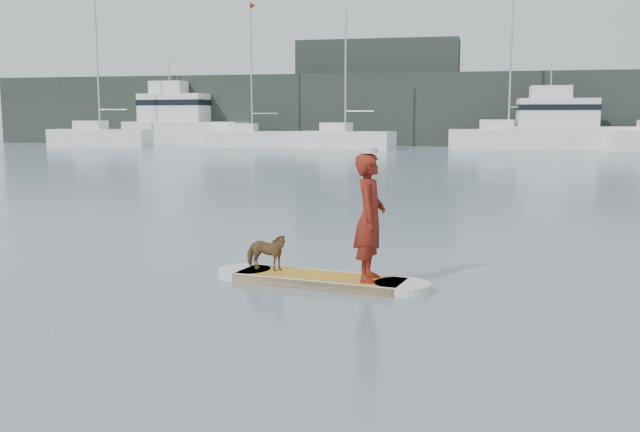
% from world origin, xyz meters
% --- Properties ---
extents(ground, '(140.00, 140.00, 0.00)m').
position_xyz_m(ground, '(0.00, 0.00, 0.00)').
color(ground, slate).
rests_on(ground, ground).
extents(paddleboard, '(3.27, 1.21, 0.12)m').
position_xyz_m(paddleboard, '(-3.11, 0.80, 0.06)').
color(paddleboard, orange).
rests_on(paddleboard, ground).
extents(paddler, '(0.43, 0.66, 1.81)m').
position_xyz_m(paddler, '(-2.36, 0.67, 1.02)').
color(paddler, maroon).
rests_on(paddler, paddleboard).
extents(white_cap, '(0.22, 0.22, 0.07)m').
position_xyz_m(white_cap, '(-2.36, 0.67, 1.96)').
color(white_cap, silver).
rests_on(white_cap, paddler).
extents(dog, '(0.70, 0.36, 0.57)m').
position_xyz_m(dog, '(-3.98, 0.94, 0.40)').
color(dog, brown).
rests_on(dog, paddleboard).
extents(paddle, '(0.10, 0.30, 2.00)m').
position_xyz_m(paddle, '(-2.47, 1.00, 0.80)').
color(paddle, black).
rests_on(paddle, ground).
extents(sailboat_a, '(8.31, 3.12, 11.84)m').
position_xyz_m(sailboat_a, '(-31.51, 44.05, 0.83)').
color(sailboat_a, white).
rests_on(sailboat_a, ground).
extents(sailboat_b, '(7.79, 2.80, 11.37)m').
position_xyz_m(sailboat_b, '(-19.12, 46.09, 0.79)').
color(sailboat_b, white).
rests_on(sailboat_b, ground).
extents(sailboat_c, '(7.64, 3.66, 10.52)m').
position_xyz_m(sailboat_c, '(-11.04, 43.95, 0.78)').
color(sailboat_c, white).
rests_on(sailboat_c, ground).
extents(sailboat_d, '(8.87, 3.01, 12.95)m').
position_xyz_m(sailboat_d, '(0.94, 46.53, 0.93)').
color(sailboat_d, white).
rests_on(sailboat_d, ground).
extents(motor_yacht_a, '(10.48, 3.71, 6.20)m').
position_xyz_m(motor_yacht_a, '(5.05, 46.96, 1.74)').
color(motor_yacht_a, white).
rests_on(motor_yacht_a, ground).
extents(motor_yacht_b, '(11.29, 4.84, 7.24)m').
position_xyz_m(motor_yacht_b, '(-26.57, 49.45, 2.03)').
color(motor_yacht_b, white).
rests_on(motor_yacht_b, ground).
extents(shore_mass, '(90.00, 6.00, 6.00)m').
position_xyz_m(shore_mass, '(0.00, 53.00, 3.00)').
color(shore_mass, black).
rests_on(shore_mass, ground).
extents(shore_building_west, '(14.00, 4.00, 9.00)m').
position_xyz_m(shore_building_west, '(-10.00, 54.00, 4.50)').
color(shore_building_west, black).
rests_on(shore_building_west, ground).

